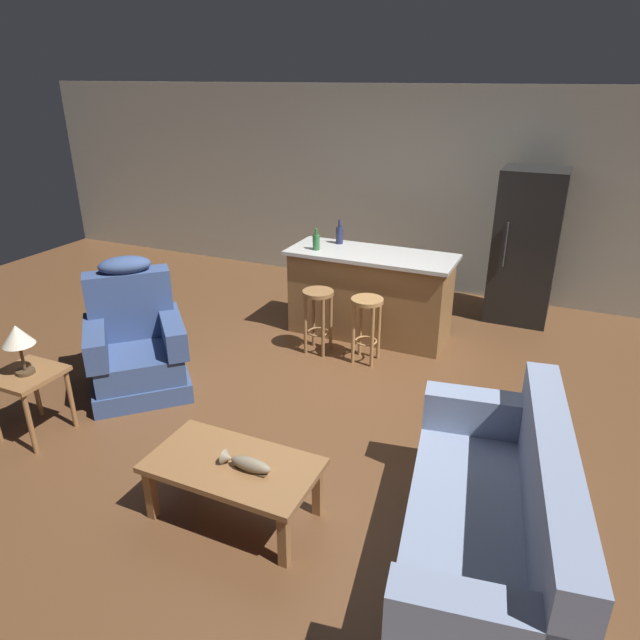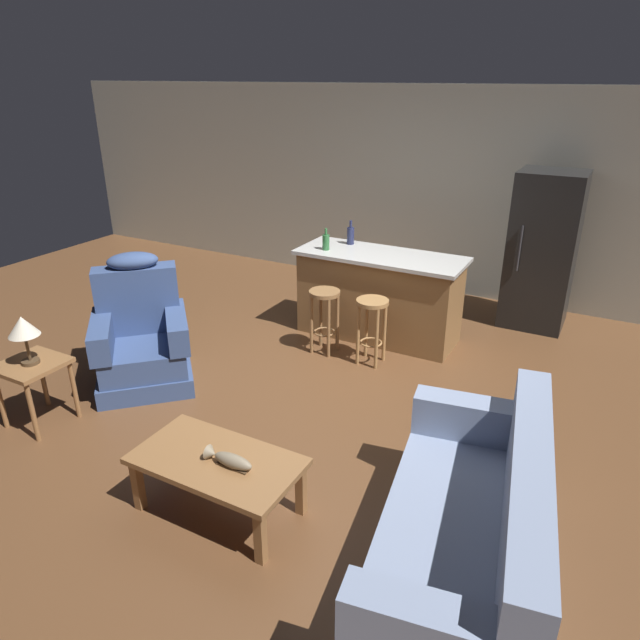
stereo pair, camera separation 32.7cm
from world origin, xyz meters
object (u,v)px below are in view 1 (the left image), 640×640
object	(u,v)px
bar_stool_right	(367,318)
bottle_tall_green	(316,242)
fish_figurine	(246,464)
table_lamp	(18,338)
bar_stool_left	(318,310)
kitchen_island	(370,294)
couch	(493,526)
bottle_short_amber	(339,235)
recliner_near_lamp	(136,345)
end_table	(28,384)
refrigerator	(526,246)
coffee_table	(233,470)

from	to	relation	value
bar_stool_right	bottle_tall_green	xyz separation A→B (m)	(-0.78, 0.50, 0.57)
fish_figurine	bottle_tall_green	bearing A→B (deg)	106.47
table_lamp	bar_stool_left	bearing A→B (deg)	57.98
kitchen_island	bottle_tall_green	size ratio (longest dim) A/B	7.61
couch	bottle_short_amber	world-z (taller)	bottle_short_amber
recliner_near_lamp	end_table	size ratio (longest dim) A/B	2.14
end_table	bar_stool_right	world-z (taller)	bar_stool_right
couch	table_lamp	size ratio (longest dim) A/B	4.90
bar_stool_left	kitchen_island	bearing A→B (deg)	61.75
end_table	bottle_tall_green	world-z (taller)	bottle_tall_green
couch	bar_stool_left	world-z (taller)	couch
table_lamp	end_table	bearing A→B (deg)	153.98
end_table	fish_figurine	bearing A→B (deg)	-4.28
recliner_near_lamp	bar_stool_right	xyz separation A→B (m)	(1.76, 1.35, 0.05)
bar_stool_left	fish_figurine	bearing A→B (deg)	-75.74
couch	recliner_near_lamp	size ratio (longest dim) A/B	1.67
couch	recliner_near_lamp	xyz separation A→B (m)	(-3.34, 0.90, 0.08)
bottle_tall_green	couch	bearing A→B (deg)	-49.24
fish_figurine	bottle_short_amber	world-z (taller)	bottle_short_amber
end_table	kitchen_island	xyz separation A→B (m)	(1.80, 2.94, 0.02)
end_table	recliner_near_lamp	bearing A→B (deg)	76.26
bar_stool_right	bottle_tall_green	world-z (taller)	bottle_tall_green
end_table	bottle_short_amber	xyz separation A→B (m)	(1.35, 3.14, 0.59)
bar_stool_left	bar_stool_right	distance (m)	0.53
bar_stool_right	refrigerator	distance (m)	2.26
recliner_near_lamp	kitchen_island	distance (m)	2.52
table_lamp	bar_stool_right	size ratio (longest dim) A/B	0.60
coffee_table	kitchen_island	world-z (taller)	kitchen_island
recliner_near_lamp	bottle_tall_green	xyz separation A→B (m)	(0.98, 1.84, 0.62)
couch	bar_stool_right	bearing A→B (deg)	-63.86
refrigerator	coffee_table	bearing A→B (deg)	-106.68
recliner_near_lamp	end_table	bearing A→B (deg)	-58.01
table_lamp	bar_stool_left	world-z (taller)	table_lamp
bar_stool_left	refrigerator	xyz separation A→B (m)	(1.80, 1.83, 0.41)
bottle_tall_green	fish_figurine	bearing A→B (deg)	-73.53
recliner_near_lamp	refrigerator	world-z (taller)	refrigerator
bar_stool_left	bar_stool_right	bearing A→B (deg)	0.00
coffee_table	refrigerator	distance (m)	4.50
coffee_table	recliner_near_lamp	world-z (taller)	recliner_near_lamp
couch	bottle_tall_green	bearing A→B (deg)	-58.29
couch	end_table	size ratio (longest dim) A/B	3.59
kitchen_island	bar_stool_right	bearing A→B (deg)	-73.00
fish_figurine	table_lamp	bearing A→B (deg)	175.87
bottle_short_amber	fish_figurine	bearing A→B (deg)	-77.33
table_lamp	bottle_tall_green	size ratio (longest dim) A/B	1.73
refrigerator	table_lamp	bearing A→B (deg)	-128.05
bar_stool_left	refrigerator	bearing A→B (deg)	45.51
bar_stool_right	refrigerator	size ratio (longest dim) A/B	0.39
bar_stool_left	bottle_short_amber	xyz separation A→B (m)	(-0.11, 0.83, 0.58)
recliner_near_lamp	kitchen_island	bearing A→B (deg)	97.35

